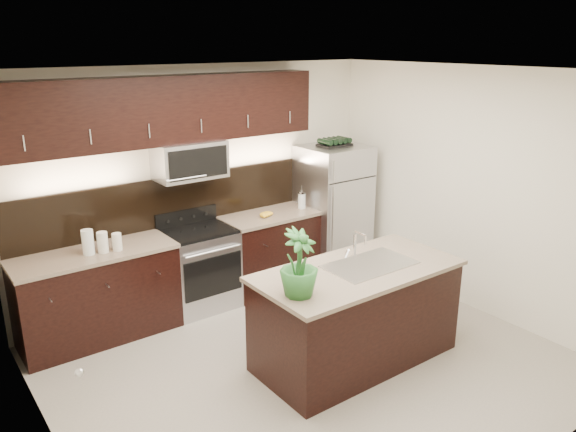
# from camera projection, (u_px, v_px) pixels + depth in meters

# --- Properties ---
(ground) EXTENTS (4.50, 4.50, 0.00)m
(ground) POSITION_uv_depth(u_px,v_px,m) (309.00, 363.00, 5.35)
(ground) COLOR gray
(ground) RESTS_ON ground
(room_walls) EXTENTS (4.52, 4.02, 2.71)m
(room_walls) POSITION_uv_depth(u_px,v_px,m) (304.00, 194.00, 4.75)
(room_walls) COLOR beige
(room_walls) RESTS_ON ground
(counter_run) EXTENTS (3.51, 0.65, 0.94)m
(counter_run) POSITION_uv_depth(u_px,v_px,m) (183.00, 272.00, 6.25)
(counter_run) COLOR black
(counter_run) RESTS_ON ground
(upper_fixtures) EXTENTS (3.49, 0.40, 1.66)m
(upper_fixtures) POSITION_uv_depth(u_px,v_px,m) (170.00, 120.00, 5.87)
(upper_fixtures) COLOR black
(upper_fixtures) RESTS_ON counter_run
(island) EXTENTS (1.96, 0.96, 0.94)m
(island) POSITION_uv_depth(u_px,v_px,m) (356.00, 314.00, 5.29)
(island) COLOR black
(island) RESTS_ON ground
(sink_faucet) EXTENTS (0.84, 0.50, 0.28)m
(sink_faucet) POSITION_uv_depth(u_px,v_px,m) (369.00, 263.00, 5.24)
(sink_faucet) COLOR silver
(sink_faucet) RESTS_ON island
(refrigerator) EXTENTS (0.80, 0.73, 1.67)m
(refrigerator) POSITION_uv_depth(u_px,v_px,m) (333.00, 210.00, 7.30)
(refrigerator) COLOR #B2B2B7
(refrigerator) RESTS_ON ground
(wine_rack) EXTENTS (0.41, 0.26, 0.10)m
(wine_rack) POSITION_uv_depth(u_px,v_px,m) (335.00, 142.00, 7.04)
(wine_rack) COLOR black
(wine_rack) RESTS_ON refrigerator
(plant) EXTENTS (0.41, 0.41, 0.57)m
(plant) POSITION_uv_depth(u_px,v_px,m) (299.00, 263.00, 4.53)
(plant) COLOR #265F27
(plant) RESTS_ON island
(canisters) EXTENTS (0.37, 0.17, 0.25)m
(canisters) POSITION_uv_depth(u_px,v_px,m) (99.00, 242.00, 5.50)
(canisters) COLOR silver
(canisters) RESTS_ON counter_run
(french_press) EXTENTS (0.10, 0.10, 0.28)m
(french_press) POSITION_uv_depth(u_px,v_px,m) (302.00, 200.00, 6.96)
(french_press) COLOR silver
(french_press) RESTS_ON counter_run
(bananas) EXTENTS (0.22, 0.20, 0.06)m
(bananas) POSITION_uv_depth(u_px,v_px,m) (263.00, 215.00, 6.61)
(bananas) COLOR gold
(bananas) RESTS_ON counter_run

